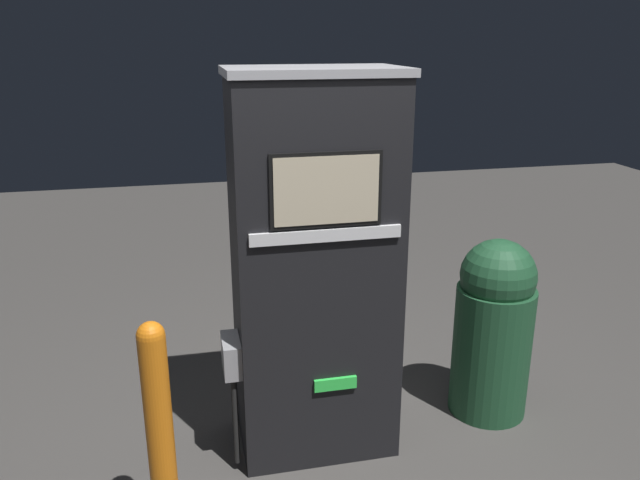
% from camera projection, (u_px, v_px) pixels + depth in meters
% --- Properties ---
extents(ground_plane, '(14.00, 14.00, 0.00)m').
position_uv_depth(ground_plane, '(325.00, 466.00, 3.35)').
color(ground_plane, '#423F3D').
extents(gas_pump, '(0.94, 0.55, 2.07)m').
position_uv_depth(gas_pump, '(314.00, 270.00, 3.27)').
color(gas_pump, black).
rests_on(gas_pump, ground_plane).
extents(safety_bollard, '(0.12, 0.12, 1.11)m').
position_uv_depth(safety_bollard, '(160.00, 434.00, 2.68)').
color(safety_bollard, orange).
rests_on(safety_bollard, ground_plane).
extents(trash_bin, '(0.46, 0.46, 1.10)m').
position_uv_depth(trash_bin, '(493.00, 327.00, 3.70)').
color(trash_bin, '#1E4C2D').
rests_on(trash_bin, ground_plane).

